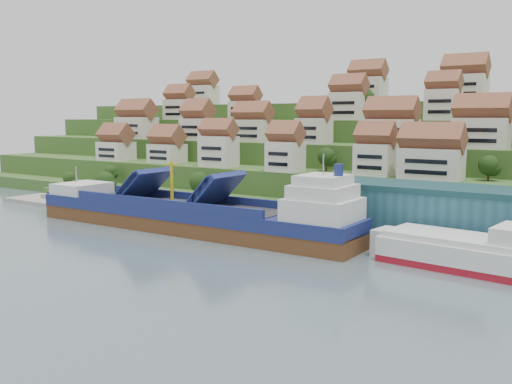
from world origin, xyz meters
The scene contains 11 objects.
ground centered at (0.00, 0.00, 0.00)m, with size 300.00×300.00×0.00m, color slate.
quay centered at (20.00, 15.00, 1.10)m, with size 180.00×14.00×2.20m, color gray.
pebble_beach centered at (-58.00, 12.00, 0.50)m, with size 45.00×20.00×1.00m, color gray.
hillside centered at (0.00, 103.55, 10.66)m, with size 260.00×128.00×31.00m.
hillside_village centered at (2.91, 59.36, 23.77)m, with size 160.83×63.09×28.59m.
hillside_trees centered at (-7.95, 47.85, 18.05)m, with size 128.15×62.41×32.36m.
warehouse centered at (52.00, 17.00, 7.20)m, with size 60.00×15.00×10.00m, color #265768.
flagpole centered at (18.11, 10.00, 6.88)m, with size 1.28×0.16×8.00m.
beach_huts centered at (-60.00, 10.75, 2.10)m, with size 14.40×3.70×2.20m.
cargo_ship centered at (0.53, -1.34, 3.54)m, with size 84.97×14.14×18.90m.
second_ship centered at (61.80, 0.85, 2.75)m, with size 32.39×14.80×9.09m.
Camera 1 is at (83.98, -99.03, 26.03)m, focal length 40.00 mm.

